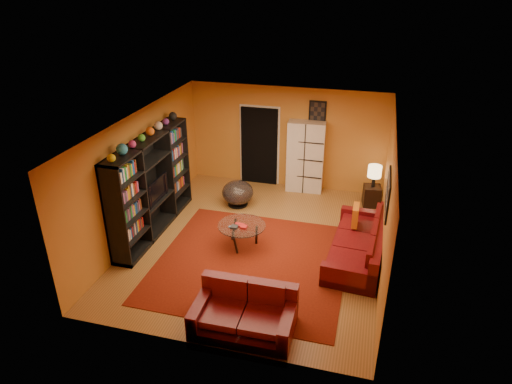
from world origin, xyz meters
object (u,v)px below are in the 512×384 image
(loveseat, at_px, (245,312))
(side_table, at_px, (372,196))
(sofa, at_px, (362,245))
(storage_cabinet, at_px, (305,157))
(table_lamp, at_px, (375,172))
(coffee_table, at_px, (242,227))
(bowl_chair, at_px, (238,193))
(tv, at_px, (154,190))
(entertainment_unit, at_px, (152,186))

(loveseat, xyz_separation_m, side_table, (1.78, 4.78, -0.03))
(sofa, bearing_deg, loveseat, -120.31)
(sofa, distance_m, storage_cabinet, 3.25)
(table_lamp, bearing_deg, coffee_table, -134.57)
(loveseat, xyz_separation_m, bowl_chair, (-1.34, 3.96, 0.04))
(tv, height_order, loveseat, tv)
(table_lamp, bearing_deg, loveseat, -110.44)
(sofa, bearing_deg, tv, -175.36)
(coffee_table, xyz_separation_m, storage_cabinet, (0.79, 2.97, 0.47))
(entertainment_unit, bearing_deg, bowl_chair, 47.64)
(loveseat, height_order, bowl_chair, loveseat)
(tv, xyz_separation_m, coffee_table, (1.97, -0.17, -0.52))
(tv, xyz_separation_m, table_lamp, (4.47, 2.37, -0.09))
(coffee_table, xyz_separation_m, table_lamp, (2.50, 2.54, 0.43))
(entertainment_unit, distance_m, table_lamp, 5.11)
(entertainment_unit, xyz_separation_m, side_table, (4.53, 2.36, -0.80))
(coffee_table, height_order, table_lamp, table_lamp)
(bowl_chair, height_order, side_table, bowl_chair)
(tv, distance_m, table_lamp, 5.07)
(coffee_table, bearing_deg, sofa, 5.35)
(tv, height_order, coffee_table, tv)
(tv, relative_size, coffee_table, 0.88)
(coffee_table, distance_m, storage_cabinet, 3.11)
(entertainment_unit, relative_size, bowl_chair, 3.97)
(entertainment_unit, relative_size, side_table, 6.00)
(coffee_table, relative_size, table_lamp, 1.83)
(sofa, distance_m, table_lamp, 2.39)
(entertainment_unit, height_order, sofa, entertainment_unit)
(sofa, distance_m, bowl_chair, 3.36)
(tv, height_order, side_table, tv)
(loveseat, bearing_deg, sofa, -35.12)
(entertainment_unit, bearing_deg, tv, -10.54)
(storage_cabinet, distance_m, side_table, 1.89)
(storage_cabinet, bearing_deg, loveseat, -94.16)
(tv, bearing_deg, entertainment_unit, 79.46)
(entertainment_unit, bearing_deg, sofa, 0.64)
(loveseat, bearing_deg, table_lamp, -21.38)
(loveseat, distance_m, side_table, 5.10)
(entertainment_unit, bearing_deg, loveseat, -41.34)
(tv, height_order, table_lamp, tv)
(coffee_table, relative_size, side_table, 1.94)
(entertainment_unit, height_order, storage_cabinet, entertainment_unit)
(side_table, xyz_separation_m, table_lamp, (0.00, 0.00, 0.63))
(entertainment_unit, distance_m, bowl_chair, 2.21)
(sofa, height_order, loveseat, same)
(bowl_chair, bearing_deg, entertainment_unit, -132.36)
(loveseat, height_order, coffee_table, loveseat)
(side_table, bearing_deg, sofa, -92.66)
(bowl_chair, xyz_separation_m, table_lamp, (3.12, 0.82, 0.55))
(loveseat, distance_m, storage_cabinet, 5.25)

